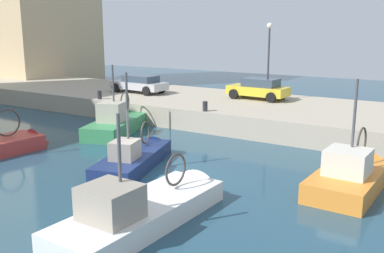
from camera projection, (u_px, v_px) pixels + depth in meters
The scene contains 11 objects.
water_surface at pixel (152, 174), 17.41m from camera, with size 80.00×80.00×0.00m, color navy.
quay_wall at pixel (268, 114), 26.71m from camera, with size 9.00×56.00×1.20m, color #ADA08C.
fishing_boat_white at pixel (150, 216), 13.14m from camera, with size 6.88×2.35×4.35m.
fishing_boat_navy at pixel (137, 163), 18.58m from camera, with size 6.04×3.30×4.75m.
fishing_boat_orange at pixel (352, 182), 16.03m from camera, with size 5.57×2.38×4.88m.
fishing_boat_green at pixel (118, 129), 24.56m from camera, with size 6.09×3.64×4.63m.
parked_car_yellow at pixel (259, 89), 28.27m from camera, with size 1.96×3.94×1.36m.
parked_car_silver at pixel (139, 84), 31.22m from camera, with size 1.99×4.37×1.24m.
mooring_bollard_south at pixel (205, 106), 24.18m from camera, with size 0.28×0.28×0.55m, color #2D2D33.
mooring_bollard_mid at pixel (100, 95), 28.41m from camera, with size 0.28×0.28×0.55m, color #2D2D33.
quay_streetlamp at pixel (269, 48), 27.51m from camera, with size 0.36×0.36×4.83m.
Camera 1 is at (-13.08, -10.33, 5.60)m, focal length 41.02 mm.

